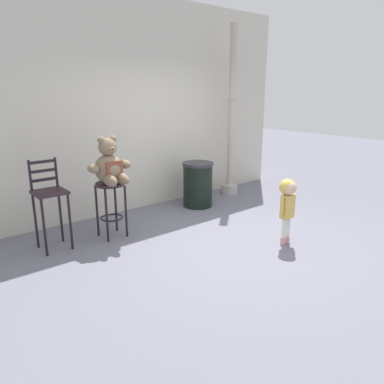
% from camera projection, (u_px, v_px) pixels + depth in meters
% --- Properties ---
extents(ground_plane, '(24.00, 24.00, 0.00)m').
position_uv_depth(ground_plane, '(234.00, 242.00, 4.96)').
color(ground_plane, slate).
extents(building_wall, '(6.13, 0.30, 3.42)m').
position_uv_depth(building_wall, '(139.00, 106.00, 6.18)').
color(building_wall, beige).
rests_on(building_wall, ground_plane).
extents(bar_stool_with_teddy, '(0.38, 0.38, 0.77)m').
position_uv_depth(bar_stool_with_teddy, '(111.00, 198.00, 5.03)').
color(bar_stool_with_teddy, black).
rests_on(bar_stool_with_teddy, ground_plane).
extents(teddy_bear, '(0.60, 0.53, 0.63)m').
position_uv_depth(teddy_bear, '(110.00, 166.00, 4.89)').
color(teddy_bear, '#7E6A50').
rests_on(teddy_bear, bar_stool_with_teddy).
extents(child_walking, '(0.28, 0.22, 0.88)m').
position_uv_depth(child_walking, '(288.00, 197.00, 4.75)').
color(child_walking, '#D49B99').
rests_on(child_walking, ground_plane).
extents(trash_bin, '(0.53, 0.53, 0.77)m').
position_uv_depth(trash_bin, '(198.00, 184.00, 6.41)').
color(trash_bin, black).
rests_on(trash_bin, ground_plane).
extents(lamppost, '(0.31, 0.31, 3.10)m').
position_uv_depth(lamppost, '(231.00, 129.00, 6.95)').
color(lamppost, '#A9A6A3').
rests_on(lamppost, ground_plane).
extents(bar_chair_empty, '(0.38, 0.38, 1.15)m').
position_uv_depth(bar_chair_empty, '(50.00, 198.00, 4.62)').
color(bar_chair_empty, black).
rests_on(bar_chair_empty, ground_plane).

